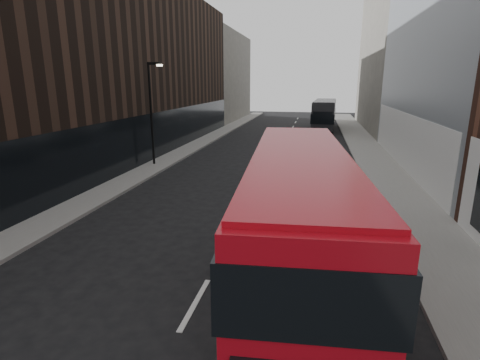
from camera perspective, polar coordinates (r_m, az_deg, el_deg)
The scene contains 13 objects.
ground at distance 9.32m, azimuth -11.04°, elevation -24.60°, with size 140.00×140.00×0.00m, color black.
sidewalk_right at distance 32.43m, azimuth 19.28°, elevation 3.64°, with size 3.00×80.00×0.15m, color slate.
sidewalk_left at distance 33.95m, azimuth -7.65°, elevation 4.80°, with size 2.00×80.00×0.15m, color slate.
building_modern_block at distance 29.15m, azimuth 30.40°, elevation 20.82°, with size 5.03×22.00×20.00m.
building_victorian at distance 51.42m, azimuth 21.91°, elevation 17.98°, with size 6.50×24.00×21.00m.
building_left_mid at distance 39.37m, azimuth -10.58°, elevation 16.17°, with size 5.00×24.00×14.00m, color black.
building_left_far at distance 60.36m, azimuth -2.54°, elevation 15.35°, with size 5.00×20.00×13.00m, color #5F5A53.
street_lamp at distance 27.08m, azimuth -13.28°, elevation 10.80°, with size 1.06×0.22×7.00m.
red_bus at distance 9.87m, azimuth 8.81°, elevation -6.45°, with size 3.22×10.54×4.20m.
grey_bus at distance 48.96m, azimuth 12.74°, elevation 9.81°, with size 3.26×11.36×3.63m.
car_a at distance 22.99m, azimuth 4.94°, elevation 1.84°, with size 1.78×4.41×1.50m, color black.
car_b at distance 26.21m, azimuth 11.27°, elevation 2.95°, with size 1.34×3.84×1.27m, color #919399.
car_c at distance 31.84m, azimuth 9.81°, elevation 5.24°, with size 2.02×4.97×1.44m, color black.
Camera 1 is at (2.99, -6.59, 5.87)m, focal length 28.00 mm.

